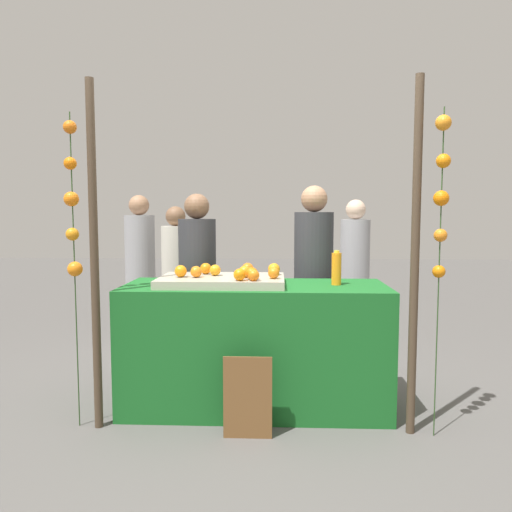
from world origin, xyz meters
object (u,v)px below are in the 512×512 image
Objects in this scene: juice_bottle at (336,269)px; vendor_left at (198,293)px; stall_counter at (255,346)px; orange_1 at (248,269)px; orange_0 at (196,272)px; chalkboard_sign at (248,398)px; vendor_right at (313,290)px.

juice_bottle is 0.16× the size of vendor_left.
stall_counter is 0.59m from orange_1.
stall_counter is 0.84m from juice_bottle.
orange_1 reaches higher than orange_0.
vendor_right is at bearing 67.16° from chalkboard_sign.
vendor_right is at bearing 39.10° from orange_0.
orange_0 is 0.98m from chalkboard_sign.
stall_counter is 23.09× the size of orange_0.
orange_0 reaches higher than stall_counter.
chalkboard_sign is (-0.62, -0.54, -0.78)m from juice_bottle.
vendor_right reaches higher than stall_counter.
vendor_right is (0.91, 0.74, -0.24)m from orange_0.
stall_counter is 1.15× the size of vendor_right.
orange_1 is at bearing -46.94° from vendor_left.
juice_bottle is 1.14m from chalkboard_sign.
vendor_left is (-0.53, 0.64, 0.29)m from stall_counter.
stall_counter is at bearing -178.38° from juice_bottle.
juice_bottle is (0.60, 0.02, 0.58)m from stall_counter.
vendor_right reaches higher than vendor_left.
chalkboard_sign is 0.34× the size of vendor_left.
orange_1 is (0.37, 0.20, 0.00)m from orange_0.
juice_bottle is at bearing 41.06° from chalkboard_sign.
chalkboard_sign is at bearing -138.94° from juice_bottle.
orange_1 is at bearing 93.25° from chalkboard_sign.
orange_1 is 0.74m from vendor_left.
orange_1 is 0.05× the size of vendor_left.
stall_counter is at bearing -125.50° from vendor_right.
chalkboard_sign is 1.40m from vendor_right.
vendor_left is at bearing 98.46° from orange_0.
juice_bottle is at bearing -10.11° from orange_1.
vendor_right reaches higher than chalkboard_sign.
vendor_left is at bearing 113.55° from chalkboard_sign.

